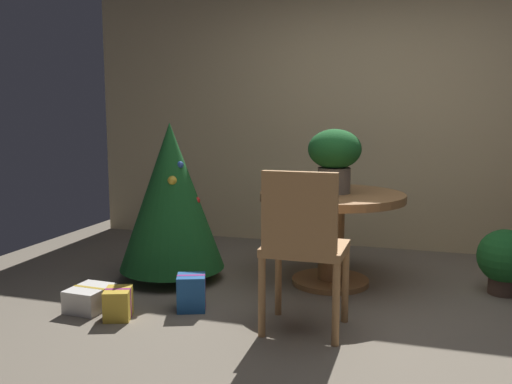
{
  "coord_description": "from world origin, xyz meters",
  "views": [
    {
      "loc": [
        0.4,
        -3.17,
        1.3
      ],
      "look_at": [
        -0.7,
        0.37,
        0.76
      ],
      "focal_mm": 38.2,
      "sensor_mm": 36.0,
      "label": 1
    }
  ],
  "objects_px": {
    "round_dining_table": "(332,217)",
    "wooden_chair_near": "(303,241)",
    "gift_box_gold": "(118,304)",
    "holiday_tree": "(171,196)",
    "gift_box_cream": "(90,298)",
    "potted_plant": "(505,259)",
    "gift_box_blue": "(191,293)",
    "flower_vase": "(334,155)"
  },
  "relations": [
    {
      "from": "round_dining_table",
      "to": "wooden_chair_near",
      "type": "relative_size",
      "value": 1.11
    },
    {
      "from": "wooden_chair_near",
      "to": "gift_box_gold",
      "type": "height_order",
      "value": "wooden_chair_near"
    },
    {
      "from": "holiday_tree",
      "to": "gift_box_cream",
      "type": "xyz_separation_m",
      "value": [
        -0.23,
        -0.79,
        -0.59
      ]
    },
    {
      "from": "wooden_chair_near",
      "to": "gift_box_cream",
      "type": "height_order",
      "value": "wooden_chair_near"
    },
    {
      "from": "gift_box_cream",
      "to": "potted_plant",
      "type": "relative_size",
      "value": 0.63
    },
    {
      "from": "holiday_tree",
      "to": "gift_box_blue",
      "type": "xyz_separation_m",
      "value": [
        0.43,
        -0.6,
        -0.55
      ]
    },
    {
      "from": "gift_box_gold",
      "to": "potted_plant",
      "type": "height_order",
      "value": "potted_plant"
    },
    {
      "from": "gift_box_blue",
      "to": "potted_plant",
      "type": "distance_m",
      "value": 2.26
    },
    {
      "from": "gift_box_cream",
      "to": "gift_box_gold",
      "type": "height_order",
      "value": "gift_box_gold"
    },
    {
      "from": "flower_vase",
      "to": "gift_box_gold",
      "type": "xyz_separation_m",
      "value": [
        -1.19,
        -1.11,
        -0.9
      ]
    },
    {
      "from": "holiday_tree",
      "to": "gift_box_cream",
      "type": "distance_m",
      "value": 1.01
    },
    {
      "from": "flower_vase",
      "to": "potted_plant",
      "type": "bearing_deg",
      "value": 6.27
    },
    {
      "from": "flower_vase",
      "to": "gift_box_cream",
      "type": "xyz_separation_m",
      "value": [
        -1.46,
        -1.03,
        -0.92
      ]
    },
    {
      "from": "round_dining_table",
      "to": "holiday_tree",
      "type": "height_order",
      "value": "holiday_tree"
    },
    {
      "from": "gift_box_blue",
      "to": "potted_plant",
      "type": "relative_size",
      "value": 0.51
    },
    {
      "from": "round_dining_table",
      "to": "holiday_tree",
      "type": "bearing_deg",
      "value": -168.47
    },
    {
      "from": "holiday_tree",
      "to": "gift_box_gold",
      "type": "distance_m",
      "value": 1.04
    },
    {
      "from": "gift_box_blue",
      "to": "wooden_chair_near",
      "type": "bearing_deg",
      "value": -12.07
    },
    {
      "from": "gift_box_gold",
      "to": "gift_box_cream",
      "type": "bearing_deg",
      "value": 162.68
    },
    {
      "from": "potted_plant",
      "to": "gift_box_gold",
      "type": "bearing_deg",
      "value": -152.69
    },
    {
      "from": "round_dining_table",
      "to": "gift_box_blue",
      "type": "height_order",
      "value": "round_dining_table"
    },
    {
      "from": "round_dining_table",
      "to": "gift_box_cream",
      "type": "xyz_separation_m",
      "value": [
        -1.45,
        -1.04,
        -0.45
      ]
    },
    {
      "from": "round_dining_table",
      "to": "flower_vase",
      "type": "xyz_separation_m",
      "value": [
        0.01,
        -0.01,
        0.47
      ]
    },
    {
      "from": "flower_vase",
      "to": "gift_box_blue",
      "type": "relative_size",
      "value": 2.0
    },
    {
      "from": "flower_vase",
      "to": "gift_box_blue",
      "type": "bearing_deg",
      "value": -133.76
    },
    {
      "from": "gift_box_cream",
      "to": "potted_plant",
      "type": "xyz_separation_m",
      "value": [
        2.69,
        1.17,
        0.19
      ]
    },
    {
      "from": "gift_box_blue",
      "to": "gift_box_cream",
      "type": "relative_size",
      "value": 0.8
    },
    {
      "from": "round_dining_table",
      "to": "gift_box_gold",
      "type": "relative_size",
      "value": 4.56
    },
    {
      "from": "gift_box_blue",
      "to": "gift_box_gold",
      "type": "bearing_deg",
      "value": -144.47
    },
    {
      "from": "gift_box_gold",
      "to": "potted_plant",
      "type": "bearing_deg",
      "value": 27.31
    },
    {
      "from": "flower_vase",
      "to": "round_dining_table",
      "type": "bearing_deg",
      "value": 151.97
    },
    {
      "from": "gift_box_blue",
      "to": "gift_box_cream",
      "type": "xyz_separation_m",
      "value": [
        -0.65,
        -0.19,
        -0.04
      ]
    },
    {
      "from": "gift_box_blue",
      "to": "gift_box_cream",
      "type": "bearing_deg",
      "value": -163.62
    },
    {
      "from": "holiday_tree",
      "to": "round_dining_table",
      "type": "bearing_deg",
      "value": 11.53
    },
    {
      "from": "gift_box_blue",
      "to": "gift_box_gold",
      "type": "relative_size",
      "value": 1.0
    },
    {
      "from": "wooden_chair_near",
      "to": "holiday_tree",
      "type": "xyz_separation_m",
      "value": [
        -1.22,
        0.77,
        0.1
      ]
    },
    {
      "from": "wooden_chair_near",
      "to": "gift_box_blue",
      "type": "xyz_separation_m",
      "value": [
        -0.79,
        0.17,
        -0.45
      ]
    },
    {
      "from": "wooden_chair_near",
      "to": "gift_box_gold",
      "type": "xyz_separation_m",
      "value": [
        -1.18,
        -0.11,
        -0.47
      ]
    },
    {
      "from": "gift_box_blue",
      "to": "gift_box_cream",
      "type": "height_order",
      "value": "gift_box_blue"
    },
    {
      "from": "potted_plant",
      "to": "round_dining_table",
      "type": "bearing_deg",
      "value": -174.08
    },
    {
      "from": "flower_vase",
      "to": "gift_box_cream",
      "type": "relative_size",
      "value": 1.6
    },
    {
      "from": "round_dining_table",
      "to": "gift_box_gold",
      "type": "distance_m",
      "value": 1.68
    }
  ]
}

